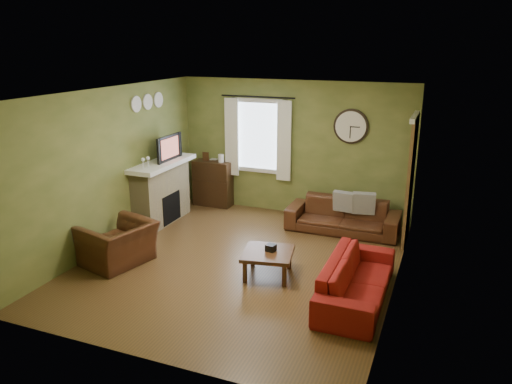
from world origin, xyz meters
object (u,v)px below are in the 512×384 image
at_px(sofa_brown, 343,216).
at_px(coffee_table, 268,264).
at_px(armchair, 118,244).
at_px(sofa_red, 357,279).
at_px(bookshelf, 213,183).

bearing_deg(sofa_brown, coffee_table, -106.29).
xyz_separation_m(sofa_brown, coffee_table, (-0.63, -2.16, -0.10)).
xyz_separation_m(armchair, coffee_table, (2.27, 0.46, -0.14)).
relative_size(sofa_brown, armchair, 1.98).
distance_m(sofa_brown, sofa_red, 2.47).
bearing_deg(bookshelf, sofa_red, -39.02).
bearing_deg(coffee_table, sofa_red, -9.22).
distance_m(sofa_brown, coffee_table, 2.25).
distance_m(bookshelf, armchair, 3.10).
bearing_deg(armchair, bookshelf, -167.07).
relative_size(sofa_red, armchair, 1.93).
bearing_deg(armchair, sofa_brown, 146.28).
bearing_deg(bookshelf, armchair, -91.33).
xyz_separation_m(bookshelf, sofa_brown, (2.83, -0.48, -0.18)).
bearing_deg(armchair, sofa_red, 108.09).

